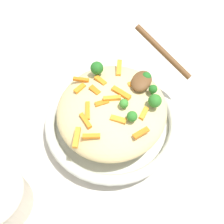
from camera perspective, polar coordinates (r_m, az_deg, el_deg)
The scene contains 26 objects.
ground_plane at distance 0.63m, azimuth 0.00°, elevation -3.40°, with size 2.40×2.40×0.00m, color beige.
serving_bowl at distance 0.61m, azimuth 0.00°, elevation -2.18°, with size 0.29×0.29×0.05m.
pasta_mound at distance 0.56m, azimuth 0.00°, elevation 0.48°, with size 0.24×0.23×0.08m, color #DBC689.
carrot_piece_0 at distance 0.50m, azimuth -7.46°, elevation -5.35°, with size 0.04×0.01×0.01m, color orange.
carrot_piece_1 at distance 0.54m, azimuth 1.96°, elevation 4.04°, with size 0.04×0.01×0.01m, color orange.
carrot_piece_2 at distance 0.51m, azimuth -5.60°, elevation -1.83°, with size 0.04×0.01×0.01m, color orange.
carrot_piece_3 at distance 0.52m, azimuth -5.17°, elevation 0.30°, with size 0.04×0.01×0.01m, color orange.
carrot_piece_4 at distance 0.53m, azimuth -0.00°, elevation 2.90°, with size 0.03×0.01×0.01m, color orange.
carrot_piece_5 at distance 0.53m, azimuth -2.12°, elevation 1.91°, with size 0.03×0.01×0.01m, color orange.
carrot_piece_6 at distance 0.50m, azimuth 6.14°, elevation -4.39°, with size 0.03×0.01×0.01m, color orange.
carrot_piece_7 at distance 0.51m, azimuth 1.34°, elevation -1.56°, with size 0.03×0.01×0.01m, color orange.
carrot_piece_8 at distance 0.55m, azimuth -7.07°, elevation 4.63°, with size 0.03×0.01×0.01m, color orange.
carrot_piece_9 at distance 0.55m, azimuth -3.65°, elevation 4.61°, with size 0.03×0.01×0.01m, color orange.
carrot_piece_10 at distance 0.59m, azimuth 1.50°, elevation 9.27°, with size 0.04×0.01×0.01m, color orange.
carrot_piece_11 at distance 0.56m, azimuth -2.44°, elevation 6.62°, with size 0.03×0.01×0.01m, color orange.
carrot_piece_12 at distance 0.52m, azimuth 6.63°, elevation -0.51°, with size 0.03×0.01×0.01m, color orange.
carrot_piece_13 at distance 0.56m, azimuth 4.85°, elevation 5.85°, with size 0.03×0.01×0.01m, color orange.
carrot_piece_14 at distance 0.57m, azimuth -6.55°, elevation 6.83°, with size 0.03×0.01×0.01m, color orange.
carrot_piece_15 at distance 0.50m, azimuth -4.80°, elevation -4.91°, with size 0.03×0.01×0.01m, color orange.
broccoli_floret_0 at distance 0.51m, azimuth 2.53°, elevation 1.77°, with size 0.02×0.02×0.02m.
broccoli_floret_1 at distance 0.56m, azimuth 7.18°, elevation 7.25°, with size 0.02×0.02×0.02m.
broccoli_floret_2 at distance 0.57m, azimuth -3.20°, elevation 9.21°, with size 0.03×0.03×0.03m.
broccoli_floret_3 at distance 0.52m, azimuth 9.03°, elevation 2.33°, with size 0.03×0.03×0.03m.
broccoli_floret_4 at distance 0.54m, azimuth 8.64°, elevation 4.78°, with size 0.02×0.02×0.02m.
broccoli_floret_5 at distance 0.50m, azimuth 4.26°, elevation -0.95°, with size 0.02×0.02×0.02m.
serving_spoon at distance 0.56m, azimuth 7.84°, elevation 8.61°, with size 0.12×0.14×0.07m.
Camera 1 is at (0.28, 0.13, 0.55)m, focal length 43.35 mm.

